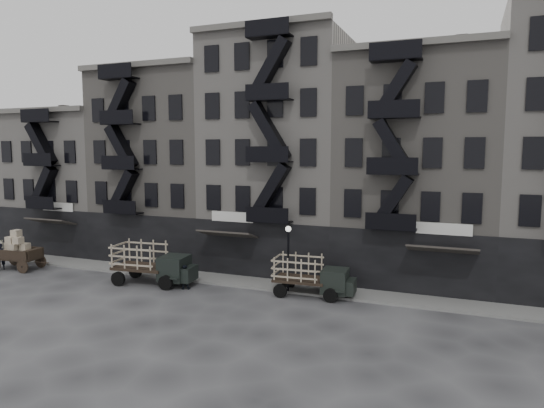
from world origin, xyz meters
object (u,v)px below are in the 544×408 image
at_px(wagon, 16,247).
at_px(stake_truck_east, 312,273).
at_px(pedestrian_west, 1,256).
at_px(pedestrian_mid, 185,277).
at_px(stake_truck_west, 152,261).

distance_m(wagon, stake_truck_east, 22.70).
height_order(stake_truck_east, pedestrian_west, stake_truck_east).
bearing_deg(pedestrian_mid, pedestrian_west, -16.15).
height_order(pedestrian_west, pedestrian_mid, pedestrian_west).
distance_m(pedestrian_west, pedestrian_mid, 15.60).
height_order(wagon, stake_truck_east, wagon).
height_order(wagon, pedestrian_mid, wagon).
bearing_deg(stake_truck_west, stake_truck_east, 1.40).
height_order(wagon, pedestrian_west, wagon).
relative_size(stake_truck_west, pedestrian_mid, 3.61).
bearing_deg(pedestrian_west, wagon, -25.85).
height_order(stake_truck_east, pedestrian_mid, stake_truck_east).
distance_m(stake_truck_west, pedestrian_west, 12.97).
xyz_separation_m(stake_truck_west, stake_truck_east, (10.72, 1.39, -0.17)).
relative_size(stake_truck_west, pedestrian_west, 2.89).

